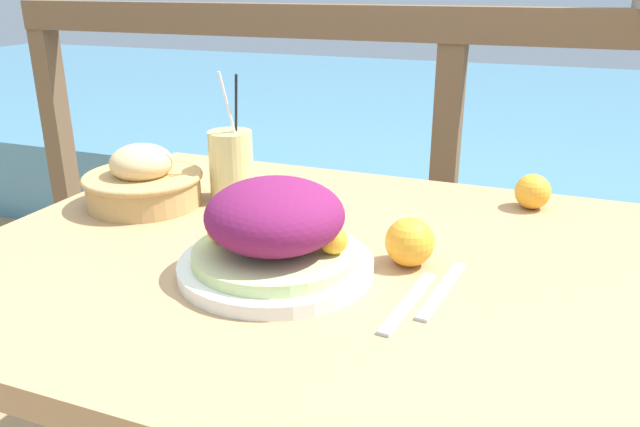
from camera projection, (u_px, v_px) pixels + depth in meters
patio_table at (343, 309)px, 0.99m from camera, size 1.18×0.87×0.73m
railing_fence at (449, 111)px, 1.67m from camera, size 2.80×0.08×1.07m
sea_backdrop at (513, 133)px, 4.06m from camera, size 12.00×4.00×0.40m
salad_plate at (275, 234)px, 0.88m from camera, size 0.28×0.28×0.14m
drink_glass at (231, 165)px, 1.18m from camera, size 0.08×0.08×0.25m
bread_basket at (143, 182)px, 1.16m from camera, size 0.22×0.22×0.12m
fork at (409, 302)px, 0.81m from camera, size 0.03×0.18×0.00m
knife at (442, 290)px, 0.84m from camera, size 0.03×0.18×0.00m
orange_near_basket at (410, 242)px, 0.91m from camera, size 0.07×0.07×0.07m
orange_near_glass at (533, 192)px, 1.15m from camera, size 0.06×0.06×0.06m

